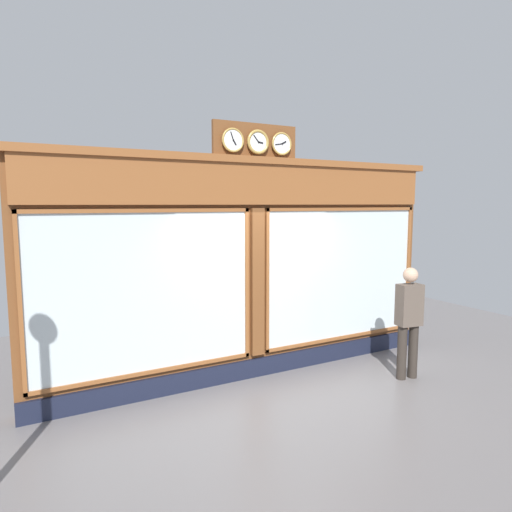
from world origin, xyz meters
TOP-DOWN VIEW (x-y plane):
  - ground_plane at (0.00, 2.80)m, footprint 14.00×14.00m
  - shop_facade at (0.00, -0.13)m, footprint 6.66×0.42m
  - pedestrian at (-1.96, 1.17)m, footprint 0.39×0.28m

SIDE VIEW (x-z plane):
  - ground_plane at x=0.00m, z-range 0.00..0.00m
  - pedestrian at x=-1.96m, z-range 0.09..1.78m
  - shop_facade at x=0.00m, z-range -0.23..3.55m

